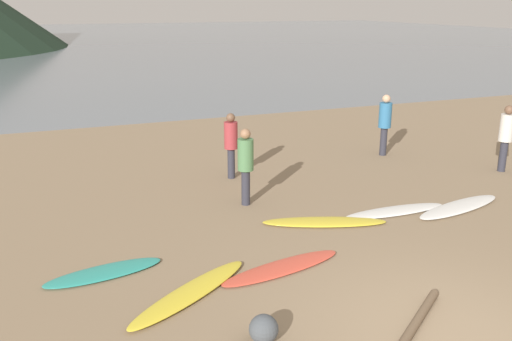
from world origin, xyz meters
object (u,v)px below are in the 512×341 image
Objects in this scene: person_3 at (506,133)px; surfboard_5 at (459,207)px; surfboard_3 at (324,222)px; person_1 at (385,120)px; driftwood_log at (419,318)px; beach_rock_far at (264,329)px; surfboard_2 at (282,268)px; surfboard_1 at (191,292)px; surfboard_4 at (395,211)px; person_0 at (231,140)px; person_2 at (246,161)px; surfboard_0 at (104,272)px.

surfboard_5 is at bearing -114.93° from person_3.
surfboard_3 is 5.71m from person_1.
driftwood_log is 2.19m from beach_rock_far.
person_3 is at bearing 9.58° from surfboard_2.
person_1 is at bearing 59.18° from driftwood_log.
surfboard_2 is at bearing 59.17° from beach_rock_far.
surfboard_3 is at bearing 50.86° from beach_rock_far.
person_3 is (9.17, 3.20, 0.97)m from surfboard_1.
surfboard_1 is 1.45× the size of person_3.
person_3 is at bearing 20.19° from surfboard_4.
person_0 is at bearing 31.30° from surfboard_1.
driftwood_log is (-6.45, -5.05, -0.95)m from person_3.
surfboard_5 is (3.06, -0.32, 0.01)m from surfboard_3.
surfboard_5 is at bearing -11.23° from surfboard_4.
surfboard_5 reaches higher than surfboard_3.
person_1 reaches higher than surfboard_5.
surfboard_1 is 4.06m from person_2.
person_2 is (2.13, 3.32, 0.94)m from surfboard_1.
person_0 is 1.93m from person_2.
surfboard_0 is at bearing 47.30° from person_2.
surfboard_5 is 1.46× the size of person_2.
person_1 is 5.59m from person_2.
surfboard_3 is 1.43× the size of person_3.
person_2 reaches higher than person_0.
driftwood_log is at bearing 110.17° from person_2.
surfboard_4 is at bearing -127.57° from person_3.
surfboard_2 is 5.12m from person_0.
surfboard_1 is 1.44× the size of person_1.
surfboard_0 is 1.17× the size of person_0.
beach_rock_far is at bearing 147.96° from person_0.
person_2 is 5.29m from driftwood_log.
person_3 is 8.24m from driftwood_log.
beach_rock_far is at bearing 85.66° from person_2.
surfboard_2 is at bearing -179.12° from surfboard_5.
surfboard_2 is 0.98× the size of surfboard_4.
surfboard_4 is 4.70m from person_1.
surfboard_0 is 4.97× the size of beach_rock_far.
surfboard_1 is at bearing 177.43° from surfboard_2.
person_2 is at bearing 68.72° from surfboard_2.
person_3 reaches higher than surfboard_3.
surfboard_3 is 4.17m from beach_rock_far.
surfboard_1 is 3.63m from surfboard_3.
person_1 is (2.36, 3.95, 0.99)m from surfboard_4.
person_2 reaches higher than driftwood_log.
surfboard_5 reaches higher than surfboard_0.
surfboard_4 is 1.50× the size of driftwood_log.
driftwood_log is at bearing -150.30° from surfboard_5.
surfboard_1 is at bearing 138.49° from person_0.
person_1 reaches higher than beach_rock_far.
surfboard_0 is at bearing 168.89° from surfboard_5.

